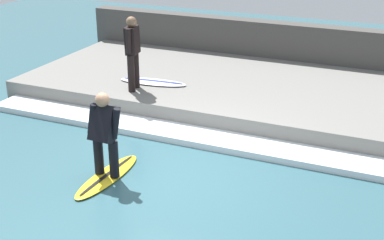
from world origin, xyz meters
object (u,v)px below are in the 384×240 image
(surfer_riding, at_px, (104,131))
(surfboard_waiting_near, at_px, (153,82))
(surfboard_riding, at_px, (107,176))
(surfer_waiting_near, at_px, (133,49))

(surfer_riding, relative_size, surfboard_waiting_near, 0.88)
(surfboard_riding, bearing_deg, surfer_riding, -71.57)
(surfboard_riding, relative_size, surfer_waiting_near, 1.07)
(surfboard_riding, xyz_separation_m, surfer_waiting_near, (3.16, 1.22, 1.33))
(surfer_riding, distance_m, surfer_waiting_near, 3.42)
(surfer_waiting_near, bearing_deg, surfer_riding, -158.86)
(surfer_riding, xyz_separation_m, surfer_waiting_near, (3.16, 1.22, 0.48))
(surfer_waiting_near, distance_m, surfboard_waiting_near, 1.08)
(surfer_riding, distance_m, surfboard_waiting_near, 3.88)
(surfer_waiting_near, xyz_separation_m, surfboard_waiting_near, (0.56, -0.19, -0.90))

